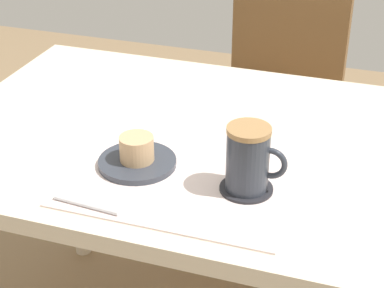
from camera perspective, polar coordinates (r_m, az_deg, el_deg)
dining_table at (r=1.43m, az=-0.14°, el=-1.96°), size 1.09×0.77×0.70m
wooden_chair at (r=2.09m, az=7.43°, el=5.55°), size 0.47×0.47×0.96m
placemat at (r=1.24m, az=-0.59°, el=-2.80°), size 0.43×0.36×0.00m
pastry_plate at (r=1.27m, az=-4.88°, el=-1.63°), size 0.15×0.15×0.01m
pastry at (r=1.25m, az=-4.94°, el=-0.40°), size 0.07×0.07×0.05m
coffee_coaster at (r=1.20m, az=4.84°, el=-3.95°), size 0.10×0.10×0.00m
coffee_mug at (r=1.16m, az=5.08°, el=-1.29°), size 0.11×0.08×0.13m
teaspoon at (r=1.16m, az=-9.40°, el=-5.37°), size 0.13×0.02×0.01m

